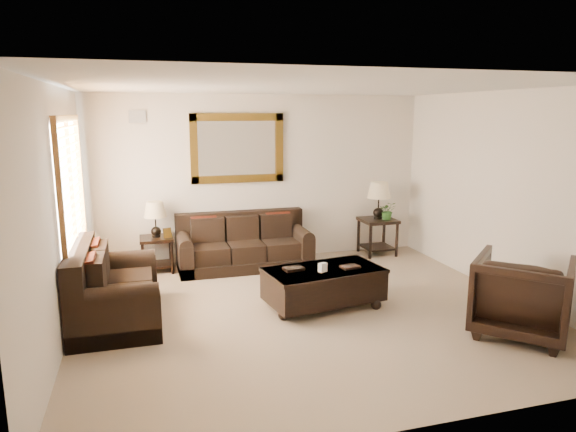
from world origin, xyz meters
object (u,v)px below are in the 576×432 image
object	(u,v)px
end_table_left	(156,226)
end_table_right	(378,207)
loveseat	(111,293)
sofa	(244,248)
armchair	(522,292)
coffee_table	(324,283)

from	to	relation	value
end_table_left	end_table_right	size ratio (longest dim) A/B	0.87
loveseat	end_table_left	xyz separation A→B (m)	(0.59, 1.84, 0.37)
sofa	armchair	world-z (taller)	armchair
sofa	coffee_table	size ratio (longest dim) A/B	1.33
sofa	coffee_table	distance (m)	2.06
loveseat	end_table_right	xyz separation A→B (m)	(4.28, 1.80, 0.48)
end_table_left	loveseat	bearing A→B (deg)	-107.67
coffee_table	end_table_left	bearing A→B (deg)	124.51
loveseat	coffee_table	bearing A→B (deg)	-95.43
armchair	loveseat	bearing A→B (deg)	26.19
end_table_left	coffee_table	xyz separation A→B (m)	(1.96, -2.08, -0.40)
sofa	coffee_table	world-z (taller)	sofa
loveseat	end_table_left	bearing A→B (deg)	-17.67
loveseat	end_table_right	world-z (taller)	end_table_right
end_table_left	coffee_table	distance (m)	2.89
end_table_right	coffee_table	bearing A→B (deg)	-130.16
end_table_left	coffee_table	bearing A→B (deg)	-46.71
end_table_right	coffee_table	distance (m)	2.73
sofa	end_table_left	world-z (taller)	end_table_left
armchair	sofa	bearing A→B (deg)	-7.30
end_table_left	armchair	size ratio (longest dim) A/B	1.11
sofa	end_table_left	bearing A→B (deg)	174.81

